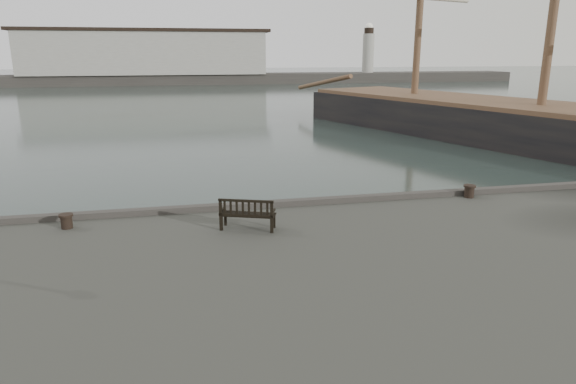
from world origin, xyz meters
name	(u,v)px	position (x,y,z in m)	size (l,w,h in m)	color
ground	(277,251)	(0.00, 0.00, 0.00)	(400.00, 400.00, 0.00)	black
breakwater	(164,62)	(-4.56, 92.00, 4.30)	(140.00, 9.50, 12.20)	#383530
bench	(248,220)	(-1.22, -2.09, 1.83)	(1.58, 1.00, 0.86)	black
bollard_left	(66,221)	(-6.05, -0.95, 1.76)	(0.38, 0.38, 0.40)	black
bollard_right	(469,191)	(6.39, -0.50, 1.77)	(0.40, 0.40, 0.42)	black
tall_ship_main	(537,135)	(21.09, 15.12, 0.79)	(21.83, 42.15, 31.32)	black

